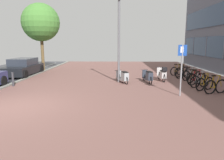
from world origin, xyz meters
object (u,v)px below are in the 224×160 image
object	(u,v)px
bicycle_rack_08	(177,71)
bollard_far	(13,79)
street_tree	(41,23)
bicycle_rack_03	(196,79)
bicycle_rack_02	(200,81)
scooter_far	(162,74)
bicycle_rack_05	(190,75)
lamp_post	(119,35)
bicycle_rack_06	(184,74)
bicycle_rack_01	(205,84)
bicycle_rack_07	(181,72)
scooter_near	(148,76)
parked_car_far	(23,67)
parking_sign	(182,65)
bicycle_rack_00	(216,86)
scooter_mid	(123,77)
bicycle_rack_04	(194,77)

from	to	relation	value
bicycle_rack_08	bollard_far	xyz separation A→B (m)	(-10.70, -4.37, 0.07)
street_tree	bicycle_rack_03	bearing A→B (deg)	-28.55
bicycle_rack_02	scooter_far	size ratio (longest dim) A/B	0.69
bicycle_rack_05	lamp_post	size ratio (longest dim) A/B	0.23
bicycle_rack_06	scooter_far	xyz separation A→B (m)	(-1.76, -1.00, 0.11)
bicycle_rack_01	bicycle_rack_07	distance (m)	4.41
bicycle_rack_05	scooter_near	distance (m)	3.08
lamp_post	scooter_near	bearing A→B (deg)	-6.45
parked_car_far	bollard_far	size ratio (longest dim) A/B	5.21
bicycle_rack_02	bicycle_rack_07	bearing A→B (deg)	88.58
bicycle_rack_03	parking_sign	world-z (taller)	parking_sign
bicycle_rack_01	bicycle_rack_00	bearing A→B (deg)	-72.31
bicycle_rack_01	scooter_far	xyz separation A→B (m)	(-1.68, 2.68, 0.10)
bicycle_rack_01	lamp_post	distance (m)	5.68
bicycle_rack_02	scooter_mid	world-z (taller)	bicycle_rack_02
bicycle_rack_06	lamp_post	size ratio (longest dim) A/B	0.25
bicycle_rack_05	scooter_near	world-z (taller)	bicycle_rack_05
scooter_near	scooter_mid	bearing A→B (deg)	-175.44
bicycle_rack_02	lamp_post	size ratio (longest dim) A/B	0.25
bicycle_rack_08	parked_car_far	distance (m)	11.93
scooter_far	bollard_far	distance (m)	9.20
street_tree	bollard_far	size ratio (longest dim) A/B	7.23
bicycle_rack_06	scooter_near	world-z (taller)	bicycle_rack_06
scooter_mid	parked_car_far	world-z (taller)	parked_car_far
bicycle_rack_08	lamp_post	xyz separation A→B (m)	(-4.57, -2.94, 2.61)
bicycle_rack_00	bicycle_rack_03	world-z (taller)	bicycle_rack_00
bicycle_rack_04	parked_car_far	distance (m)	12.43
bicycle_rack_04	lamp_post	distance (m)	5.44
bicycle_rack_04	bicycle_rack_06	bearing A→B (deg)	95.60
bicycle_rack_06	bollard_far	world-z (taller)	bicycle_rack_06
bicycle_rack_03	bicycle_rack_02	bearing A→B (deg)	-97.38
parked_car_far	bicycle_rack_05	bearing A→B (deg)	-9.21
parked_car_far	street_tree	world-z (taller)	street_tree
bicycle_rack_02	bicycle_rack_07	xyz separation A→B (m)	(0.09, 3.68, 0.01)
bicycle_rack_02	street_tree	xyz separation A→B (m)	(-11.34, 6.96, 3.87)
bicycle_rack_01	scooter_mid	size ratio (longest dim) A/B	0.75
bicycle_rack_07	scooter_near	xyz separation A→B (m)	(-2.82, -2.42, 0.05)
bicycle_rack_01	bollard_far	size ratio (longest dim) A/B	1.53
scooter_near	scooter_far	xyz separation A→B (m)	(1.02, 0.69, 0.04)
lamp_post	parking_sign	bearing A→B (deg)	-50.23
scooter_mid	scooter_near	bearing A→B (deg)	4.56
bicycle_rack_04	lamp_post	size ratio (longest dim) A/B	0.22
bicycle_rack_06	bicycle_rack_07	world-z (taller)	bicycle_rack_07
bicycle_rack_07	bicycle_rack_00	bearing A→B (deg)	-88.67
bicycle_rack_06	lamp_post	distance (m)	5.51
bicycle_rack_07	bicycle_rack_01	bearing A→B (deg)	-91.49
scooter_mid	bollard_far	bearing A→B (deg)	-170.33
lamp_post	bicycle_rack_01	bearing A→B (deg)	-25.82
bicycle_rack_04	scooter_near	xyz separation A→B (m)	(-2.92, -0.21, 0.08)
bicycle_rack_00	parked_car_far	size ratio (longest dim) A/B	0.32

